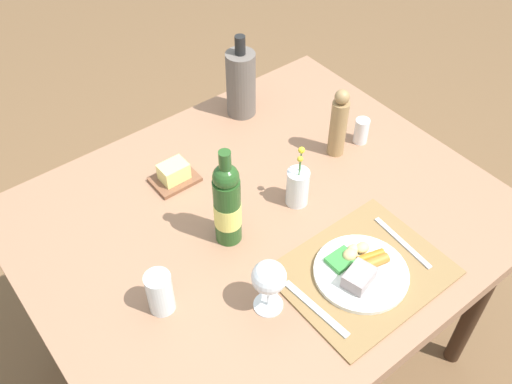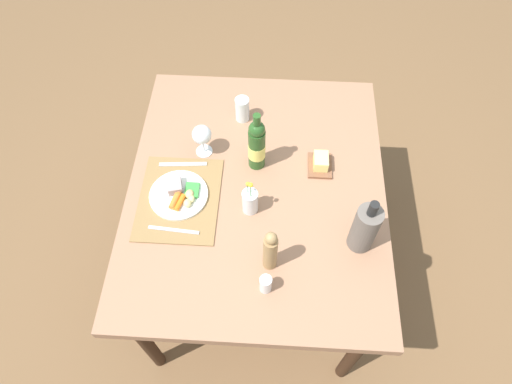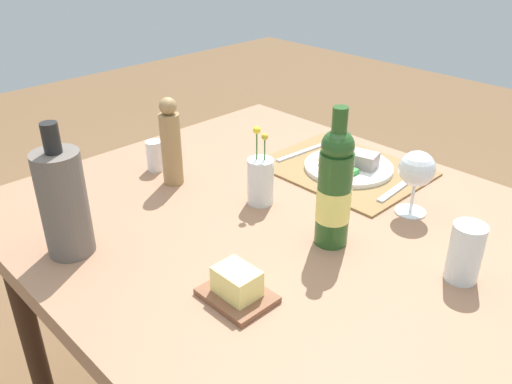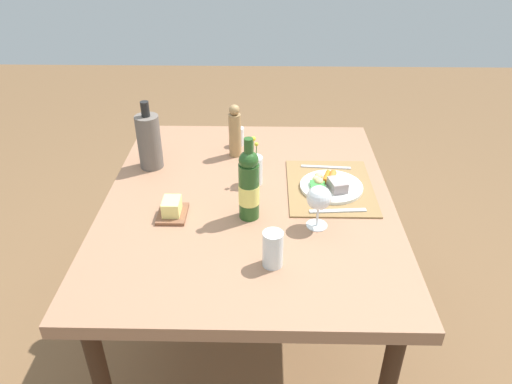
{
  "view_description": "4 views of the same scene",
  "coord_description": "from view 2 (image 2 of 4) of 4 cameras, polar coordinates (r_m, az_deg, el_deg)",
  "views": [
    {
      "loc": [
        -0.66,
        -0.82,
        1.94
      ],
      "look_at": [
        0.0,
        0.03,
        0.83
      ],
      "focal_mm": 39.91,
      "sensor_mm": 36.0,
      "label": 1
    },
    {
      "loc": [
        1.02,
        0.06,
        2.32
      ],
      "look_at": [
        0.05,
        0.0,
        0.81
      ],
      "focal_mm": 31.52,
      "sensor_mm": 36.0,
      "label": 2
    },
    {
      "loc": [
        -0.69,
        0.77,
        1.4
      ],
      "look_at": [
        0.02,
        0.08,
        0.87
      ],
      "focal_mm": 37.23,
      "sensor_mm": 36.0,
      "label": 3
    },
    {
      "loc": [
        -1.51,
        -0.06,
        1.75
      ],
      "look_at": [
        -0.0,
        -0.03,
        0.8
      ],
      "focal_mm": 34.08,
      "sensor_mm": 36.0,
      "label": 4
    }
  ],
  "objects": [
    {
      "name": "wine_glass",
      "position": [
        1.9,
        -6.89,
        7.16
      ],
      "size": [
        0.08,
        0.08,
        0.15
      ],
      "color": "white",
      "rests_on": "dining_table"
    },
    {
      "name": "water_tumbler",
      "position": [
        2.06,
        -1.75,
        10.31
      ],
      "size": [
        0.06,
        0.06,
        0.12
      ],
      "color": "silver",
      "rests_on": "dining_table"
    },
    {
      "name": "fork",
      "position": [
        1.94,
        -9.25,
        3.5
      ],
      "size": [
        0.03,
        0.2,
        0.0
      ],
      "primitive_type": "cube",
      "rotation": [
        0.0,
        0.0,
        0.08
      ],
      "color": "silver",
      "rests_on": "placemat"
    },
    {
      "name": "butter_dish",
      "position": [
        1.92,
        8.17,
        3.68
      ],
      "size": [
        0.13,
        0.1,
        0.06
      ],
      "color": "brown",
      "rests_on": "dining_table"
    },
    {
      "name": "pepper_mill",
      "position": [
        1.6,
        1.82,
        -7.47
      ],
      "size": [
        0.05,
        0.05,
        0.23
      ],
      "color": "#A07D4E",
      "rests_on": "dining_table"
    },
    {
      "name": "knife",
      "position": [
        1.78,
        -10.4,
        -4.76
      ],
      "size": [
        0.03,
        0.2,
        0.0
      ],
      "primitive_type": "cube",
      "rotation": [
        0.0,
        0.0,
        -0.07
      ],
      "color": "silver",
      "rests_on": "placemat"
    },
    {
      "name": "flower_vase",
      "position": [
        1.75,
        -0.76,
        -1.16
      ],
      "size": [
        0.06,
        0.06,
        0.2
      ],
      "color": "silver",
      "rests_on": "dining_table"
    },
    {
      "name": "placemat",
      "position": [
        1.85,
        -9.71,
        -0.84
      ],
      "size": [
        0.41,
        0.32,
        0.01
      ],
      "primitive_type": "cube",
      "color": "olive",
      "rests_on": "dining_table"
    },
    {
      "name": "salt_shaker",
      "position": [
        1.62,
        1.23,
        -11.59
      ],
      "size": [
        0.04,
        0.04,
        0.08
      ],
      "primitive_type": "cylinder",
      "color": "white",
      "rests_on": "dining_table"
    },
    {
      "name": "ground_plane",
      "position": [
        2.54,
        0.05,
        -8.9
      ],
      "size": [
        8.0,
        8.0,
        0.0
      ],
      "primitive_type": "plane",
      "color": "brown"
    },
    {
      "name": "cooler_bottle",
      "position": [
        1.68,
        13.65,
        -4.48
      ],
      "size": [
        0.09,
        0.09,
        0.28
      ],
      "color": "#655C54",
      "rests_on": "dining_table"
    },
    {
      "name": "wine_bottle",
      "position": [
        1.83,
        0.1,
        6.01
      ],
      "size": [
        0.07,
        0.07,
        0.3
      ],
      "color": "#27501F",
      "rests_on": "dining_table"
    },
    {
      "name": "dining_table",
      "position": [
        1.92,
        0.06,
        -0.46
      ],
      "size": [
        1.27,
        1.06,
        0.77
      ],
      "color": "#9B6E51",
      "rests_on": "ground_plane"
    },
    {
      "name": "dinner_plate",
      "position": [
        1.84,
        -9.69,
        -0.24
      ],
      "size": [
        0.24,
        0.24,
        0.05
      ],
      "color": "white",
      "rests_on": "placemat"
    }
  ]
}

